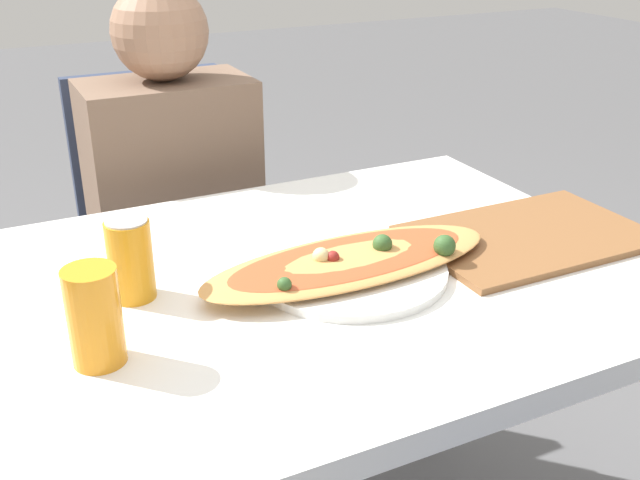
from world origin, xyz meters
TOP-DOWN VIEW (x-y plane):
  - dining_table at (0.00, 0.00)m, footprint 1.15×0.81m
  - chair_far_seated at (-0.02, 0.74)m, footprint 0.40×0.40m
  - person_seated at (-0.02, 0.62)m, footprint 0.37×0.25m
  - pizza_main at (0.09, -0.03)m, footprint 0.50×0.31m
  - soda_can at (-0.24, 0.05)m, footprint 0.07×0.07m
  - drink_glass at (-0.32, -0.10)m, footprint 0.07×0.07m
  - serving_tray at (0.43, -0.05)m, footprint 0.41×0.27m

SIDE VIEW (x-z plane):
  - chair_far_seated at x=-0.02m, z-range 0.06..1.00m
  - dining_table at x=0.00m, z-range 0.30..1.08m
  - person_seated at x=-0.02m, z-range 0.11..1.27m
  - serving_tray at x=0.43m, z-range 0.77..0.79m
  - pizza_main at x=0.09m, z-range 0.76..0.82m
  - soda_can at x=-0.24m, z-range 0.77..0.90m
  - drink_glass at x=-0.32m, z-range 0.77..0.91m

